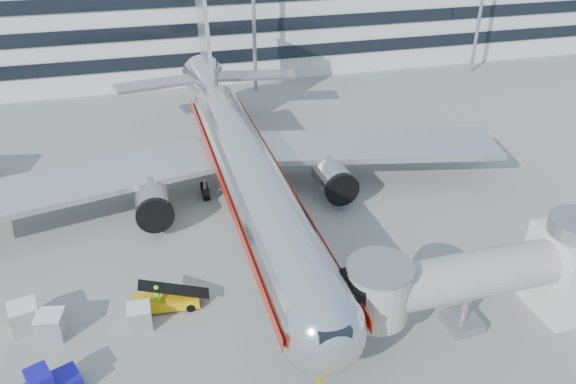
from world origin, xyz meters
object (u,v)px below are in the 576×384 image
object	(u,v)px
cargo_container_right	(51,325)
ramp_worker	(158,298)
belt_loader	(166,300)
main_jet	(242,162)
cargo_container_front	(140,316)
cargo_container_left	(25,317)

from	to	relation	value
cargo_container_right	ramp_worker	size ratio (longest dim) A/B	0.94
belt_loader	cargo_container_right	bearing A→B (deg)	-173.51
main_jet	belt_loader	world-z (taller)	main_jet
cargo_container_front	ramp_worker	world-z (taller)	ramp_worker
cargo_container_right	cargo_container_front	world-z (taller)	cargo_container_right
belt_loader	ramp_worker	size ratio (longest dim) A/B	2.31
cargo_container_front	ramp_worker	xyz separation A→B (m)	(1.32, 1.26, 0.22)
main_jet	ramp_worker	size ratio (longest dim) A/B	24.80
main_jet	ramp_worker	bearing A→B (deg)	-123.98
belt_loader	cargo_container_front	xyz separation A→B (m)	(-1.82, -1.44, 0.17)
main_jet	cargo_container_front	world-z (taller)	main_jet
ramp_worker	belt_loader	bearing A→B (deg)	-2.07
cargo_container_front	cargo_container_right	bearing A→B (deg)	173.72
cargo_container_front	main_jet	bearing A→B (deg)	54.72
cargo_container_right	main_jet	bearing A→B (deg)	40.99
belt_loader	cargo_container_right	xyz separation A→B (m)	(-7.31, -0.83, 0.25)
cargo_container_left	cargo_container_front	xyz separation A→B (m)	(7.21, -1.85, -0.13)
cargo_container_left	ramp_worker	bearing A→B (deg)	-3.97
belt_loader	cargo_container_left	bearing A→B (deg)	177.37
main_jet	belt_loader	distance (m)	15.30
belt_loader	cargo_container_front	bearing A→B (deg)	-141.74
belt_loader	cargo_container_right	world-z (taller)	belt_loader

